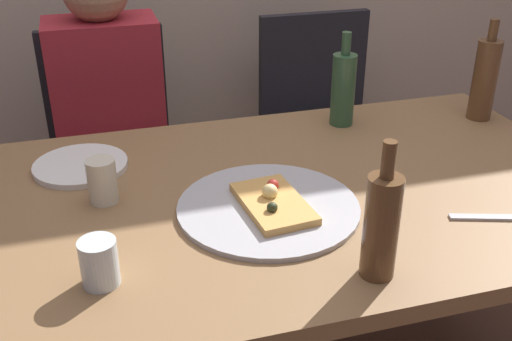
{
  "coord_description": "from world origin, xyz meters",
  "views": [
    {
      "loc": [
        -0.47,
        -1.21,
        1.43
      ],
      "look_at": [
        -0.11,
        0.02,
        0.77
      ],
      "focal_mm": 42.91,
      "sensor_mm": 36.0,
      "label": 1
    }
  ],
  "objects_px": {
    "pizza_slice_last": "(273,202)",
    "plate_stack": "(81,166)",
    "dining_table": "(302,214)",
    "tumbler_far": "(99,263)",
    "wine_bottle": "(343,88)",
    "chair_right": "(322,118)",
    "water_bottle": "(485,79)",
    "beer_bottle": "(381,225)",
    "chair_left": "(113,142)",
    "guest_in_sweater": "(112,125)",
    "tumbler_near": "(102,181)",
    "table_knife": "(500,218)",
    "pizza_tray": "(268,207)"
  },
  "relations": [
    {
      "from": "pizza_slice_last",
      "to": "plate_stack",
      "type": "distance_m",
      "value": 0.53
    },
    {
      "from": "dining_table",
      "to": "tumbler_far",
      "type": "xyz_separation_m",
      "value": [
        -0.49,
        -0.24,
        0.12
      ]
    },
    {
      "from": "wine_bottle",
      "to": "chair_right",
      "type": "xyz_separation_m",
      "value": [
        0.16,
        0.53,
        -0.32
      ]
    },
    {
      "from": "pizza_slice_last",
      "to": "water_bottle",
      "type": "distance_m",
      "value": 0.85
    },
    {
      "from": "wine_bottle",
      "to": "beer_bottle",
      "type": "bearing_deg",
      "value": -107.97
    },
    {
      "from": "chair_left",
      "to": "chair_right",
      "type": "height_order",
      "value": "same"
    },
    {
      "from": "water_bottle",
      "to": "chair_left",
      "type": "distance_m",
      "value": 1.27
    },
    {
      "from": "chair_left",
      "to": "guest_in_sweater",
      "type": "height_order",
      "value": "guest_in_sweater"
    },
    {
      "from": "pizza_slice_last",
      "to": "wine_bottle",
      "type": "distance_m",
      "value": 0.56
    },
    {
      "from": "beer_bottle",
      "to": "guest_in_sweater",
      "type": "height_order",
      "value": "guest_in_sweater"
    },
    {
      "from": "tumbler_far",
      "to": "guest_in_sweater",
      "type": "xyz_separation_m",
      "value": [
        0.08,
        0.96,
        -0.13
      ]
    },
    {
      "from": "dining_table",
      "to": "wine_bottle",
      "type": "xyz_separation_m",
      "value": [
        0.24,
        0.34,
        0.19
      ]
    },
    {
      "from": "chair_right",
      "to": "plate_stack",
      "type": "bearing_deg",
      "value": 33.86
    },
    {
      "from": "tumbler_near",
      "to": "table_knife",
      "type": "relative_size",
      "value": 0.48
    },
    {
      "from": "plate_stack",
      "to": "guest_in_sweater",
      "type": "xyz_separation_m",
      "value": [
        0.1,
        0.46,
        -0.09
      ]
    },
    {
      "from": "water_bottle",
      "to": "tumbler_far",
      "type": "bearing_deg",
      "value": -156.11
    },
    {
      "from": "pizza_slice_last",
      "to": "chair_right",
      "type": "distance_m",
      "value": 1.1
    },
    {
      "from": "tumbler_near",
      "to": "chair_left",
      "type": "relative_size",
      "value": 0.12
    },
    {
      "from": "dining_table",
      "to": "tumbler_far",
      "type": "height_order",
      "value": "tumbler_far"
    },
    {
      "from": "chair_left",
      "to": "water_bottle",
      "type": "bearing_deg",
      "value": 150.69
    },
    {
      "from": "tumbler_far",
      "to": "chair_left",
      "type": "bearing_deg",
      "value": 85.8
    },
    {
      "from": "table_knife",
      "to": "pizza_tray",
      "type": "bearing_deg",
      "value": -2.63
    },
    {
      "from": "table_knife",
      "to": "guest_in_sweater",
      "type": "relative_size",
      "value": 0.19
    },
    {
      "from": "pizza_slice_last",
      "to": "water_bottle",
      "type": "xyz_separation_m",
      "value": [
        0.77,
        0.35,
        0.1
      ]
    },
    {
      "from": "chair_right",
      "to": "water_bottle",
      "type": "bearing_deg",
      "value": 113.33
    },
    {
      "from": "table_knife",
      "to": "dining_table",
      "type": "bearing_deg",
      "value": -17.13
    },
    {
      "from": "beer_bottle",
      "to": "tumbler_near",
      "type": "xyz_separation_m",
      "value": [
        -0.48,
        0.43,
        -0.06
      ]
    },
    {
      "from": "table_knife",
      "to": "tumbler_near",
      "type": "bearing_deg",
      "value": -3.34
    },
    {
      "from": "pizza_slice_last",
      "to": "tumbler_near",
      "type": "distance_m",
      "value": 0.39
    },
    {
      "from": "pizza_tray",
      "to": "chair_left",
      "type": "relative_size",
      "value": 0.46
    },
    {
      "from": "pizza_tray",
      "to": "water_bottle",
      "type": "bearing_deg",
      "value": 23.88
    },
    {
      "from": "wine_bottle",
      "to": "guest_in_sweater",
      "type": "height_order",
      "value": "guest_in_sweater"
    },
    {
      "from": "pizza_slice_last",
      "to": "guest_in_sweater",
      "type": "distance_m",
      "value": 0.86
    },
    {
      "from": "dining_table",
      "to": "tumbler_near",
      "type": "distance_m",
      "value": 0.49
    },
    {
      "from": "dining_table",
      "to": "pizza_slice_last",
      "type": "relative_size",
      "value": 6.42
    },
    {
      "from": "chair_right",
      "to": "dining_table",
      "type": "bearing_deg",
      "value": 65.07
    },
    {
      "from": "wine_bottle",
      "to": "tumbler_near",
      "type": "distance_m",
      "value": 0.76
    },
    {
      "from": "tumbler_near",
      "to": "pizza_slice_last",
      "type": "bearing_deg",
      "value": -22.87
    },
    {
      "from": "wine_bottle",
      "to": "tumbler_near",
      "type": "bearing_deg",
      "value": -158.84
    },
    {
      "from": "pizza_tray",
      "to": "pizza_slice_last",
      "type": "bearing_deg",
      "value": -46.28
    },
    {
      "from": "pizza_tray",
      "to": "pizza_slice_last",
      "type": "distance_m",
      "value": 0.02
    },
    {
      "from": "pizza_slice_last",
      "to": "water_bottle",
      "type": "relative_size",
      "value": 0.77
    },
    {
      "from": "wine_bottle",
      "to": "dining_table",
      "type": "bearing_deg",
      "value": -125.52
    },
    {
      "from": "tumbler_near",
      "to": "chair_left",
      "type": "bearing_deg",
      "value": 85.97
    },
    {
      "from": "dining_table",
      "to": "chair_left",
      "type": "height_order",
      "value": "chair_left"
    },
    {
      "from": "table_knife",
      "to": "plate_stack",
      "type": "bearing_deg",
      "value": -12.23
    },
    {
      "from": "dining_table",
      "to": "plate_stack",
      "type": "distance_m",
      "value": 0.58
    },
    {
      "from": "dining_table",
      "to": "guest_in_sweater",
      "type": "bearing_deg",
      "value": 119.71
    },
    {
      "from": "pizza_tray",
      "to": "tumbler_near",
      "type": "bearing_deg",
      "value": 157.83
    },
    {
      "from": "plate_stack",
      "to": "table_knife",
      "type": "relative_size",
      "value": 1.08
    }
  ]
}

